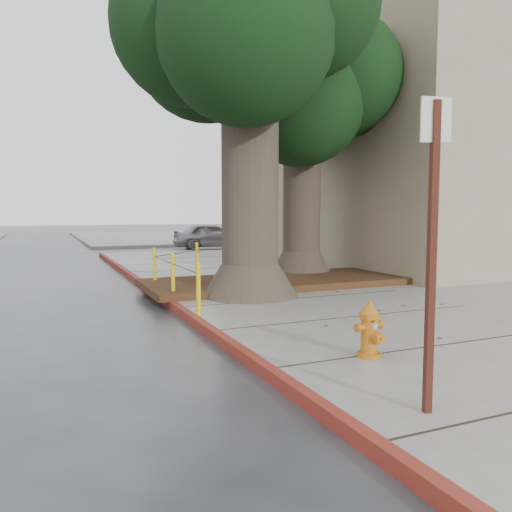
{
  "coord_description": "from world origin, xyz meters",
  "views": [
    {
      "loc": [
        -4.38,
        -7.04,
        1.94
      ],
      "look_at": [
        -0.63,
        1.62,
        1.1
      ],
      "focal_mm": 35.0,
      "sensor_mm": 36.0,
      "label": 1
    }
  ],
  "objects_px": {
    "car_silver": "(212,236)",
    "car_red": "(345,234)",
    "fire_hydrant": "(369,330)",
    "signpost": "(432,238)"
  },
  "relations": [
    {
      "from": "car_silver",
      "to": "fire_hydrant",
      "type": "bearing_deg",
      "value": 173.29
    },
    {
      "from": "fire_hydrant",
      "to": "car_silver",
      "type": "bearing_deg",
      "value": 68.49
    },
    {
      "from": "car_silver",
      "to": "car_red",
      "type": "xyz_separation_m",
      "value": [
        7.89,
        -0.66,
        -0.02
      ]
    },
    {
      "from": "signpost",
      "to": "car_silver",
      "type": "bearing_deg",
      "value": 91.04
    },
    {
      "from": "fire_hydrant",
      "to": "car_silver",
      "type": "distance_m",
      "value": 20.6
    },
    {
      "from": "fire_hydrant",
      "to": "signpost",
      "type": "bearing_deg",
      "value": -117.45
    },
    {
      "from": "car_silver",
      "to": "car_red",
      "type": "relative_size",
      "value": 0.99
    },
    {
      "from": "fire_hydrant",
      "to": "signpost",
      "type": "height_order",
      "value": "signpost"
    },
    {
      "from": "car_silver",
      "to": "signpost",
      "type": "bearing_deg",
      "value": 172.84
    },
    {
      "from": "fire_hydrant",
      "to": "car_red",
      "type": "relative_size",
      "value": 0.17
    }
  ]
}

